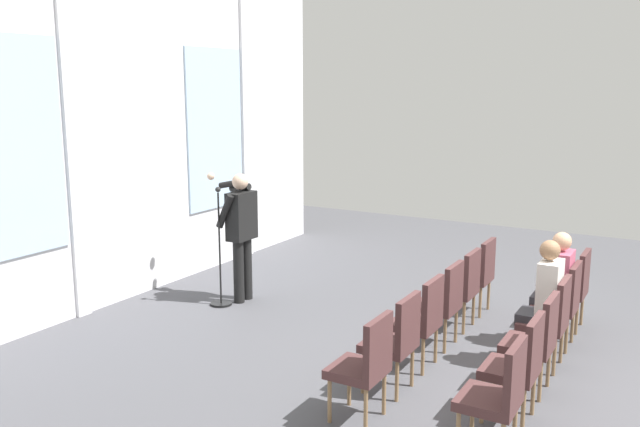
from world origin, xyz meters
TOP-DOWN VIEW (x-y plane):
  - ground_plane at (0.00, 0.00)m, footprint 13.90×13.90m
  - rear_partition at (0.03, 5.34)m, footprint 8.68×0.14m
  - speaker at (0.51, 3.92)m, footprint 0.52×0.69m
  - mic_stand at (0.22, 4.05)m, footprint 0.28×0.28m
  - chair_r0_c0 at (-1.59, 1.07)m, footprint 0.46×0.44m
  - chair_r0_c1 at (-0.96, 1.07)m, footprint 0.46×0.44m
  - chair_r0_c2 at (-0.32, 1.07)m, footprint 0.46×0.44m
  - chair_r0_c3 at (0.32, 1.07)m, footprint 0.46×0.44m
  - chair_r0_c4 at (0.96, 1.07)m, footprint 0.46×0.44m
  - chair_r0_c5 at (1.59, 1.07)m, footprint 0.46×0.44m
  - chair_r1_c0 at (-1.59, -0.05)m, footprint 0.46×0.44m
  - chair_r1_c1 at (-0.96, -0.05)m, footprint 0.46×0.44m
  - chair_r1_c2 at (-0.32, -0.05)m, footprint 0.46×0.44m
  - chair_r1_c3 at (0.32, -0.05)m, footprint 0.46×0.44m
  - audience_r1_c3 at (0.32, 0.03)m, footprint 0.36×0.39m
  - chair_r1_c4 at (0.96, -0.05)m, footprint 0.46×0.44m
  - audience_r1_c4 at (0.96, 0.04)m, footprint 0.36×0.39m
  - chair_r1_c5 at (1.59, -0.05)m, footprint 0.46×0.44m

SIDE VIEW (x-z plane):
  - ground_plane at x=0.00m, z-range 0.00..0.00m
  - mic_stand at x=0.22m, z-range -0.44..1.11m
  - chair_r0_c0 at x=-1.59m, z-range 0.06..1.00m
  - chair_r0_c1 at x=-0.96m, z-range 0.06..1.00m
  - chair_r0_c2 at x=-0.32m, z-range 0.06..1.00m
  - chair_r0_c3 at x=0.32m, z-range 0.06..1.00m
  - chair_r0_c4 at x=0.96m, z-range 0.06..1.00m
  - chair_r0_c5 at x=1.59m, z-range 0.06..1.00m
  - chair_r1_c0 at x=-1.59m, z-range 0.06..1.00m
  - chair_r1_c1 at x=-0.96m, z-range 0.06..1.00m
  - chair_r1_c2 at x=-0.32m, z-range 0.06..1.00m
  - chair_r1_c3 at x=0.32m, z-range 0.06..1.00m
  - chair_r1_c4 at x=0.96m, z-range 0.06..1.00m
  - chair_r1_c5 at x=1.59m, z-range 0.06..1.00m
  - audience_r1_c4 at x=0.96m, z-range 0.07..1.35m
  - audience_r1_c3 at x=0.32m, z-range 0.07..1.39m
  - speaker at x=0.51m, z-range 0.14..1.84m
  - rear_partition at x=0.03m, z-range 0.00..4.44m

